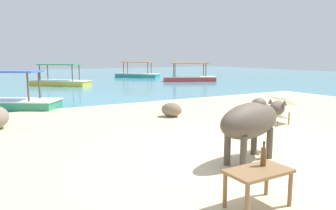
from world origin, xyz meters
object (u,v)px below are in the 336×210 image
object	(u,v)px
deck_chair_near	(280,109)
cow	(252,120)
boat_yellow	(60,81)
boat_teal	(137,74)
boat_green	(4,101)
low_bench_table	(258,176)
bottle	(263,156)
boat_red	(190,77)

from	to	relation	value
deck_chair_near	cow	bearing A→B (deg)	33.11
cow	boat_yellow	size ratio (longest dim) A/B	0.55
boat_teal	boat_green	bearing A→B (deg)	-82.24
deck_chair_near	boat_teal	world-z (taller)	boat_teal
deck_chair_near	boat_yellow	world-z (taller)	boat_yellow
low_bench_table	boat_teal	size ratio (longest dim) A/B	0.22
cow	boat_green	bearing A→B (deg)	97.36
bottle	boat_red	distance (m)	18.97
boat_red	boat_green	distance (m)	13.88
boat_red	boat_teal	bearing A→B (deg)	129.90
low_bench_table	deck_chair_near	size ratio (longest dim) A/B	0.99
boat_teal	cow	bearing A→B (deg)	-61.15
deck_chair_near	boat_yellow	bearing A→B (deg)	-79.60
boat_yellow	boat_teal	xyz separation A→B (m)	(7.09, 4.45, 0.00)
cow	bottle	world-z (taller)	cow
boat_yellow	boat_green	bearing A→B (deg)	-69.22
boat_red	boat_teal	xyz separation A→B (m)	(-1.55, 5.45, 0.00)
boat_teal	deck_chair_near	bearing A→B (deg)	-54.99
boat_teal	low_bench_table	bearing A→B (deg)	-62.71
bottle	boat_red	world-z (taller)	boat_red
boat_green	boat_teal	bearing A→B (deg)	83.28
deck_chair_near	low_bench_table	bearing A→B (deg)	38.11
bottle	deck_chair_near	bearing A→B (deg)	38.98
bottle	boat_green	world-z (taller)	boat_green
low_bench_table	boat_teal	world-z (taller)	boat_teal
boat_yellow	low_bench_table	bearing A→B (deg)	-49.88
cow	boat_green	distance (m)	8.85
boat_red	boat_yellow	world-z (taller)	same
low_bench_table	deck_chair_near	world-z (taller)	deck_chair_near
cow	low_bench_table	world-z (taller)	cow
boat_red	cow	bearing A→B (deg)	-96.18
boat_green	low_bench_table	bearing A→B (deg)	-43.36
boat_teal	boat_red	bearing A→B (deg)	-25.88
boat_yellow	boat_teal	world-z (taller)	same
bottle	boat_yellow	xyz separation A→B (m)	(1.09, 17.27, -0.32)
boat_red	boat_yellow	xyz separation A→B (m)	(-8.64, 1.00, 0.00)
low_bench_table	boat_red	bearing A→B (deg)	58.53
cow	boat_red	world-z (taller)	boat_red
low_bench_table	boat_red	world-z (taller)	boat_red
boat_yellow	boat_teal	size ratio (longest dim) A/B	0.98
boat_green	boat_teal	distance (m)	16.19
boat_red	boat_yellow	bearing A→B (deg)	-162.61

